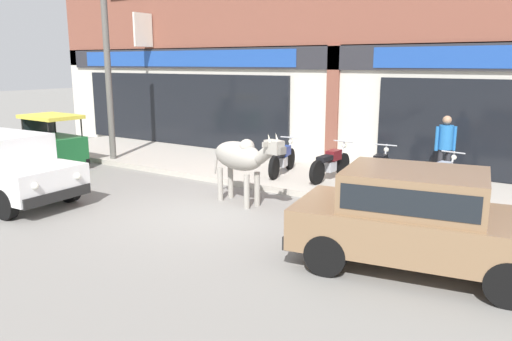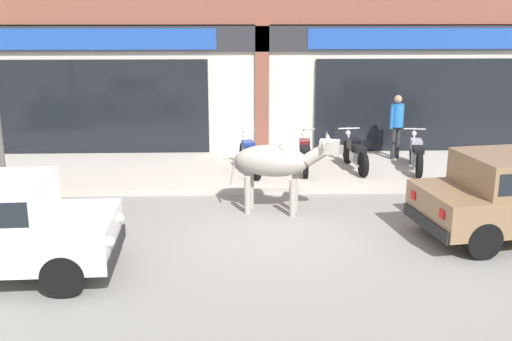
% 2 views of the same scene
% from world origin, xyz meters
% --- Properties ---
extents(ground_plane, '(90.00, 90.00, 0.00)m').
position_xyz_m(ground_plane, '(0.00, 0.00, 0.00)').
color(ground_plane, gray).
extents(sidewalk, '(19.00, 3.40, 0.14)m').
position_xyz_m(sidewalk, '(0.00, 3.90, 0.07)').
color(sidewalk, '#B7AFA3').
rests_on(sidewalk, ground).
extents(shop_building, '(23.00, 1.40, 9.39)m').
position_xyz_m(shop_building, '(-0.00, 5.86, 4.48)').
color(shop_building, brown).
rests_on(shop_building, ground).
extents(cow, '(2.11, 0.89, 1.61)m').
position_xyz_m(cow, '(0.08, 1.05, 1.01)').
color(cow, '#9E998E').
rests_on(cow, ground).
extents(car_0, '(3.78, 2.16, 1.46)m').
position_xyz_m(car_0, '(4.13, -0.34, 0.81)').
color(car_0, black).
rests_on(car_0, ground).
extents(car_1, '(3.67, 1.74, 1.46)m').
position_xyz_m(car_1, '(-4.24, -1.63, 0.81)').
color(car_1, black).
rests_on(car_1, ground).
extents(auto_rickshaw, '(2.02, 1.24, 1.52)m').
position_xyz_m(auto_rickshaw, '(-6.45, 1.03, 0.66)').
color(auto_rickshaw, black).
rests_on(auto_rickshaw, ground).
extents(motorcycle_0, '(0.62, 1.79, 0.88)m').
position_xyz_m(motorcycle_0, '(-0.37, 3.49, 0.53)').
color(motorcycle_0, black).
rests_on(motorcycle_0, sidewalk).
extents(motorcycle_1, '(0.52, 1.81, 0.88)m').
position_xyz_m(motorcycle_1, '(0.91, 3.63, 0.53)').
color(motorcycle_1, black).
rests_on(motorcycle_1, sidewalk).
extents(motorcycle_2, '(0.52, 1.81, 0.88)m').
position_xyz_m(motorcycle_2, '(2.09, 3.67, 0.53)').
color(motorcycle_2, black).
rests_on(motorcycle_2, sidewalk).
extents(motorcycle_3, '(0.61, 1.80, 0.88)m').
position_xyz_m(motorcycle_3, '(3.50, 3.55, 0.53)').
color(motorcycle_3, black).
rests_on(motorcycle_3, sidewalk).
extents(pedestrian, '(0.41, 0.34, 1.60)m').
position_xyz_m(pedestrian, '(3.30, 4.67, 1.13)').
color(pedestrian, '#2D2D33').
rests_on(pedestrian, sidewalk).
extents(utility_pole, '(0.18, 0.18, 5.34)m').
position_xyz_m(utility_pole, '(-5.61, 2.50, 2.81)').
color(utility_pole, '#595651').
rests_on(utility_pole, sidewalk).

